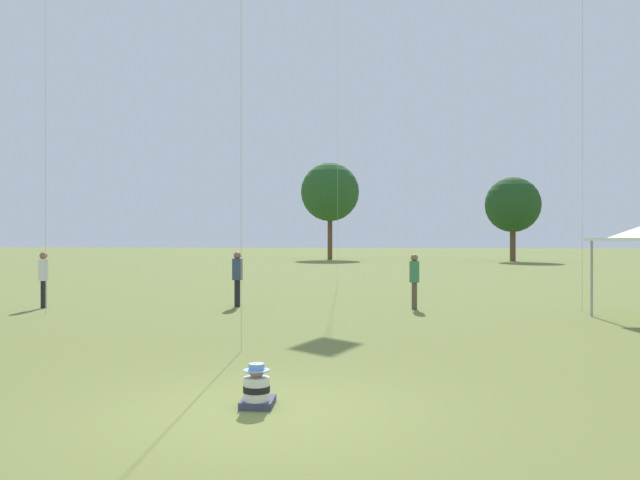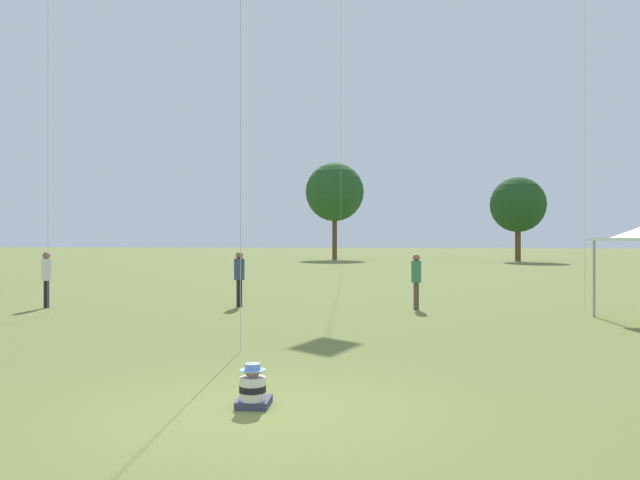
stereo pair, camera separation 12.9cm
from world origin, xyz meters
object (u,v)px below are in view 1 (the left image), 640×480
at_px(seated_toddler, 257,389).
at_px(person_standing_0, 237,274).
at_px(person_standing_5, 43,274).
at_px(person_standing_6, 414,276).
at_px(distant_tree_0, 330,192).
at_px(distant_tree_1, 513,205).

height_order(seated_toddler, person_standing_0, person_standing_0).
bearing_deg(seated_toddler, person_standing_5, 128.18).
bearing_deg(person_standing_0, person_standing_5, -106.32).
xyz_separation_m(person_standing_5, person_standing_6, (11.71, 1.32, -0.04)).
relative_size(seated_toddler, person_standing_5, 0.33).
bearing_deg(distant_tree_0, person_standing_6, -79.85).
xyz_separation_m(seated_toddler, person_standing_0, (-3.52, 11.71, 0.84)).
bearing_deg(person_standing_5, seated_toddler, -26.24).
distance_m(person_standing_0, distant_tree_1, 47.15).
bearing_deg(person_standing_5, person_standing_6, 27.91).
relative_size(person_standing_5, person_standing_6, 1.04).
xyz_separation_m(person_standing_0, distant_tree_1, (15.88, 44.17, 4.52)).
height_order(person_standing_0, person_standing_6, person_standing_0).
bearing_deg(seated_toddler, person_standing_0, 102.62).
distance_m(seated_toddler, distant_tree_0, 60.40).
distance_m(person_standing_0, distant_tree_0, 48.42).
height_order(person_standing_0, distant_tree_0, distant_tree_0).
relative_size(person_standing_5, distant_tree_1, 0.21).
height_order(person_standing_0, person_standing_5, person_standing_5).
distance_m(seated_toddler, distant_tree_1, 57.48).
bearing_deg(distant_tree_1, person_standing_6, -103.01).
bearing_deg(distant_tree_0, distant_tree_1, -11.35).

